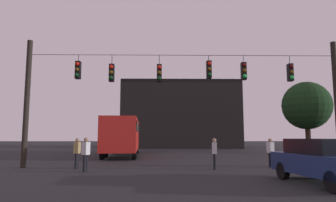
{
  "coord_description": "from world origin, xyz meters",
  "views": [
    {
      "loc": [
        -1.06,
        -4.13,
        1.58
      ],
      "look_at": [
        -0.77,
        14.07,
        3.77
      ],
      "focal_mm": 32.03,
      "sensor_mm": 36.0,
      "label": 1
    }
  ],
  "objects": [
    {
      "name": "pedestrian_near_bus",
      "position": [
        -5.4,
        11.22,
        0.85
      ],
      "size": [
        0.28,
        0.39,
        1.52
      ],
      "color": "black",
      "rests_on": "ground"
    },
    {
      "name": "car_near_right",
      "position": [
        4.38,
        5.98,
        0.8
      ],
      "size": [
        2.27,
        4.48,
        1.52
      ],
      "color": "navy",
      "rests_on": "ground"
    },
    {
      "name": "pedestrian_crossing_right",
      "position": [
        4.61,
        11.77,
        0.84
      ],
      "size": [
        0.32,
        0.41,
        1.51
      ],
      "color": "black",
      "rests_on": "ground"
    },
    {
      "name": "tree_left_silhouette",
      "position": [
        13.24,
        25.32,
        4.67
      ],
      "size": [
        4.76,
        4.76,
        7.07
      ],
      "color": "#2D2116",
      "rests_on": "ground"
    },
    {
      "name": "overhead_signal_span",
      "position": [
        -0.01,
        11.65,
        4.02
      ],
      "size": [
        16.81,
        0.44,
        6.76
      ],
      "color": "black",
      "rests_on": "ground"
    },
    {
      "name": "city_bus",
      "position": [
        -4.47,
        21.31,
        1.87
      ],
      "size": [
        3.18,
        11.14,
        3.0
      ],
      "color": "#B21E19",
      "rests_on": "ground"
    },
    {
      "name": "corner_building",
      "position": [
        1.46,
        42.38,
        4.75
      ],
      "size": [
        16.7,
        12.56,
        9.49
      ],
      "color": "black",
      "rests_on": "ground"
    },
    {
      "name": "pedestrian_crossing_left",
      "position": [
        -4.59,
        9.75,
        0.87
      ],
      "size": [
        0.34,
        0.41,
        1.56
      ],
      "color": "black",
      "rests_on": "ground"
    },
    {
      "name": "pedestrian_crossing_center",
      "position": [
        1.48,
        10.8,
        0.84
      ],
      "size": [
        0.3,
        0.39,
        1.51
      ],
      "color": "black",
      "rests_on": "ground"
    },
    {
      "name": "ground_plane",
      "position": [
        0.0,
        24.5,
        0.0
      ],
      "size": [
        168.0,
        168.0,
        0.0
      ],
      "primitive_type": "plane",
      "color": "black",
      "rests_on": "ground"
    }
  ]
}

